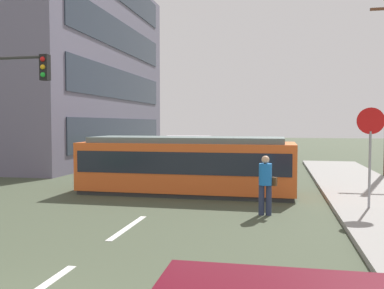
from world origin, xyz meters
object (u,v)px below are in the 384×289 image
at_px(city_bus, 180,153).
at_px(traffic_light_mast, 8,97).
at_px(streetcar_tram, 187,164).
at_px(stop_sign, 370,136).
at_px(pedestrian_crossing, 266,182).

xyz_separation_m(city_bus, traffic_light_mast, (-4.10, -7.66, 2.38)).
bearing_deg(traffic_light_mast, streetcar_tram, 23.87).
distance_m(city_bus, traffic_light_mast, 9.00).
relative_size(city_bus, stop_sign, 1.86).
height_order(pedestrian_crossing, traffic_light_mast, traffic_light_mast).
bearing_deg(pedestrian_crossing, city_bus, 118.11).
bearing_deg(stop_sign, traffic_light_mast, -178.66).
bearing_deg(streetcar_tram, stop_sign, -20.67).
relative_size(city_bus, pedestrian_crossing, 3.21).
xyz_separation_m(streetcar_tram, city_bus, (-1.50, 5.18, 0.00)).
bearing_deg(streetcar_tram, traffic_light_mast, -156.13).
height_order(city_bus, stop_sign, stop_sign).
distance_m(streetcar_tram, stop_sign, 6.35).
height_order(streetcar_tram, stop_sign, stop_sign).
xyz_separation_m(city_bus, stop_sign, (7.35, -7.39, 1.12)).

